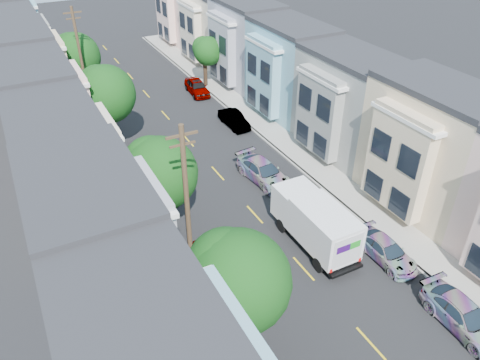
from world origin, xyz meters
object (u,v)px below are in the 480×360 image
object	(u,v)px
parked_right_a	(464,316)
tree_d	(105,95)
parked_right_b	(386,251)
tree_e	(75,57)
tree_b	(236,283)
parked_left_d	(158,182)
parked_right_c	(234,120)
fedex_truck	(315,222)
tree_far_r	(207,52)
utility_pole_far	(82,62)
parked_left_c	(215,265)
parked_right_d	(197,87)
utility_pole_near	(188,212)
lead_sedan	(263,172)
tree_c	(159,174)

from	to	relation	value
parked_right_a	tree_d	bearing A→B (deg)	115.01
parked_right_b	tree_e	bearing A→B (deg)	109.07
tree_e	parked_right_b	xyz separation A→B (m)	(11.20, -32.92, -4.00)
parked_right_a	tree_b	bearing A→B (deg)	163.48
parked_left_d	parked_right_c	world-z (taller)	parked_right_c
fedex_truck	parked_left_d	distance (m)	12.40
tree_far_r	parked_right_b	world-z (taller)	tree_far_r
utility_pole_far	parked_right_c	xyz separation A→B (m)	(11.20, -9.21, -4.47)
parked_left_c	tree_b	bearing A→B (deg)	-99.98
parked_right_c	parked_right_d	bearing A→B (deg)	88.96
utility_pole_near	lead_sedan	distance (m)	12.53
lead_sedan	parked_right_c	xyz separation A→B (m)	(2.20, 9.25, -0.09)
tree_far_r	fedex_truck	distance (m)	27.98
fedex_truck	tree_c	bearing A→B (deg)	149.09
tree_c	lead_sedan	xyz separation A→B (m)	(9.00, 2.96, -4.08)
fedex_truck	lead_sedan	distance (m)	8.01
parked_left_c	parked_right_d	bearing A→B (deg)	73.27
fedex_truck	parked_left_d	size ratio (longest dim) A/B	1.36
tree_far_r	lead_sedan	bearing A→B (deg)	-102.13
utility_pole_far	parked_left_c	size ratio (longest dim) A/B	2.14
utility_pole_far	parked_right_c	distance (m)	15.18
utility_pole_near	parked_right_a	size ratio (longest dim) A/B	2.09
fedex_truck	parked_left_d	world-z (taller)	fedex_truck
tree_b	tree_c	distance (m)	10.09
tree_e	tree_b	bearing A→B (deg)	-90.00
parked_right_b	tree_b	bearing A→B (deg)	-169.87
parked_right_a	parked_left_d	bearing A→B (deg)	119.09
utility_pole_near	fedex_truck	size ratio (longest dim) A/B	1.53
parked_left_c	parked_right_c	distance (m)	19.44
tree_e	parked_left_d	distance (m)	19.80
tree_b	fedex_truck	bearing A→B (deg)	32.42
utility_pole_far	parked_right_d	distance (m)	12.04
tree_c	fedex_truck	world-z (taller)	tree_c
parked_right_c	tree_d	bearing A→B (deg)	176.24
tree_e	parked_left_d	size ratio (longest dim) A/B	1.46
tree_d	parked_right_a	distance (m)	29.22
tree_c	parked_right_a	xyz separation A→B (m)	(11.20, -13.89, -4.12)
tree_d	lead_sedan	distance (m)	13.99
tree_e	tree_d	bearing A→B (deg)	-90.00
tree_b	parked_right_b	bearing A→B (deg)	9.85
tree_e	parked_left_d	world-z (taller)	tree_e
tree_b	tree_d	bearing A→B (deg)	90.00
tree_far_r	parked_right_c	size ratio (longest dim) A/B	1.34
tree_d	parked_right_a	world-z (taller)	tree_d
parked_left_d	parked_right_d	distance (m)	18.34
tree_far_r	parked_left_d	distance (m)	20.99
tree_d	parked_right_c	world-z (taller)	tree_d
parked_left_c	tree_d	bearing A→B (deg)	98.92
tree_d	lead_sedan	size ratio (longest dim) A/B	1.48
tree_c	tree_far_r	bearing A→B (deg)	59.60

